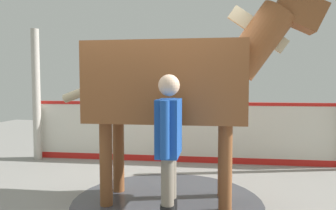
% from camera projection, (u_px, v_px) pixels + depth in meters
% --- Properties ---
extents(ground_plane, '(16.00, 16.00, 0.02)m').
position_uv_depth(ground_plane, '(152.00, 198.00, 4.33)').
color(ground_plane, gray).
extents(wet_patch, '(2.50, 2.50, 0.00)m').
position_uv_depth(wet_patch, '(167.00, 200.00, 4.23)').
color(wet_patch, '#42444C').
rests_on(wet_patch, ground).
extents(barrier_wall, '(5.93, 0.42, 1.19)m').
position_uv_depth(barrier_wall, '(182.00, 134.00, 6.29)').
color(barrier_wall, silver).
rests_on(barrier_wall, ground).
extents(roof_post_far, '(0.16, 0.16, 2.64)m').
position_uv_depth(roof_post_far, '(36.00, 95.00, 6.48)').
color(roof_post_far, '#B7B2A8').
rests_on(roof_post_far, ground).
extents(horse, '(3.36, 1.09, 2.70)m').
position_uv_depth(horse, '(177.00, 82.00, 4.11)').
color(horse, brown).
rests_on(horse, ground).
extents(handler, '(0.24, 0.66, 1.64)m').
position_uv_depth(handler, '(169.00, 143.00, 3.28)').
color(handler, black).
rests_on(handler, ground).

